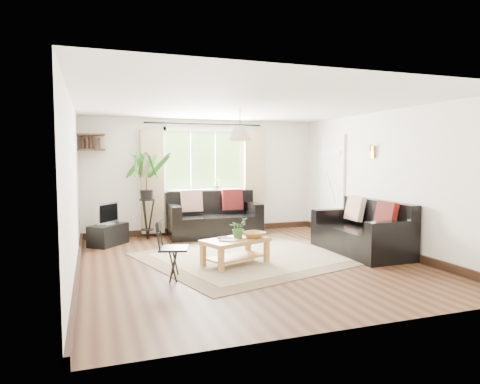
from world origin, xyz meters
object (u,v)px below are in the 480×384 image
object	(u,v)px
tv_stand	(108,235)
folding_chair	(174,250)
sofa_right	(361,228)
coffee_table	(235,252)
palm_stand	(147,196)
sofa_back	(214,215)

from	to	relation	value
tv_stand	folding_chair	distance (m)	2.68
sofa_right	coffee_table	world-z (taller)	sofa_right
sofa_right	palm_stand	size ratio (longest dim) A/B	1.04
coffee_table	folding_chair	bearing A→B (deg)	-157.40
sofa_back	tv_stand	xyz separation A→B (m)	(-2.08, -0.22, -0.24)
palm_stand	folding_chair	xyz separation A→B (m)	(-0.01, -2.91, -0.47)
coffee_table	tv_stand	size ratio (longest dim) A/B	1.37
sofa_back	sofa_right	world-z (taller)	sofa_back
sofa_back	coffee_table	size ratio (longest dim) A/B	1.88
sofa_back	palm_stand	distance (m)	1.40
sofa_back	folding_chair	xyz separation A→B (m)	(-1.34, -2.79, -0.04)
sofa_right	sofa_back	bearing A→B (deg)	-140.55
sofa_back	coffee_table	distance (m)	2.41
coffee_table	tv_stand	xyz separation A→B (m)	(-1.74, 2.15, -0.01)
palm_stand	sofa_right	bearing A→B (deg)	-36.55
coffee_table	tv_stand	distance (m)	2.76
palm_stand	tv_stand	bearing A→B (deg)	-155.29
tv_stand	folding_chair	world-z (taller)	folding_chair
sofa_right	folding_chair	world-z (taller)	sofa_right
sofa_right	tv_stand	size ratio (longest dim) A/B	2.50
sofa_back	coffee_table	bearing A→B (deg)	-95.36
sofa_back	tv_stand	bearing A→B (deg)	-171.04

